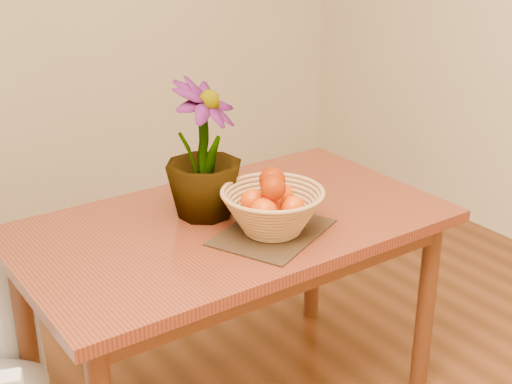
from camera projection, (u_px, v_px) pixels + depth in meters
table at (232, 244)px, 2.36m from camera, size 1.40×0.80×0.75m
placemat at (272, 232)px, 2.24m from camera, size 0.45×0.40×0.01m
wicker_basket at (272, 212)px, 2.21m from camera, size 0.32×0.32×0.13m
orange_pile at (273, 194)px, 2.19m from camera, size 0.20×0.19×0.15m
potted_plant at (203, 150)px, 2.28m from camera, size 0.35×0.35×0.45m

